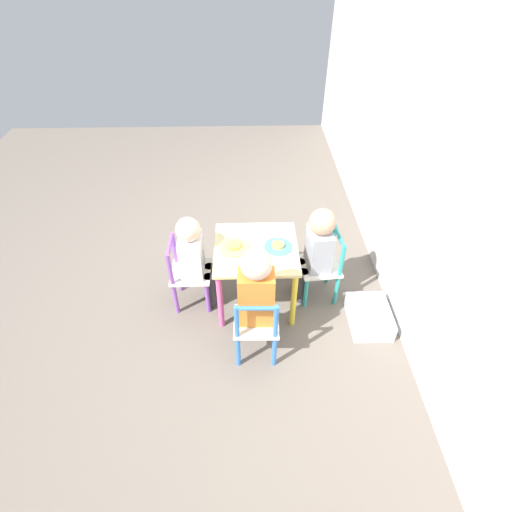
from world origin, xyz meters
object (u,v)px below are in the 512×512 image
(chair_purple, at_px, (188,274))
(child_right, at_px, (256,293))
(kids_table, at_px, (256,257))
(chair_blue, at_px, (256,326))
(plate_front, at_px, (234,247))
(storage_bin, at_px, (369,316))
(chair_teal, at_px, (323,267))
(plate_back, at_px, (278,246))
(child_front, at_px, (195,255))
(plate_right, at_px, (257,261))
(child_back, at_px, (317,247))

(chair_purple, xyz_separation_m, child_right, (0.39, 0.45, 0.22))
(kids_table, xyz_separation_m, chair_blue, (0.46, -0.01, -0.14))
(chair_purple, bearing_deg, child_right, -131.70)
(chair_purple, height_order, plate_front, chair_purple)
(child_right, distance_m, storage_bin, 0.87)
(chair_teal, bearing_deg, plate_back, -87.67)
(kids_table, xyz_separation_m, child_front, (0.00, -0.39, 0.02))
(chair_blue, distance_m, chair_teal, 0.68)
(kids_table, distance_m, child_right, 0.40)
(kids_table, bearing_deg, plate_back, 90.00)
(plate_front, bearing_deg, plate_right, 45.00)
(chair_purple, relative_size, plate_right, 3.15)
(child_front, bearing_deg, child_right, -136.04)
(child_front, bearing_deg, plate_right, -109.51)
(chair_teal, xyz_separation_m, plate_back, (0.04, -0.31, 0.23))
(storage_bin, bearing_deg, child_front, -101.79)
(chair_blue, xyz_separation_m, child_front, (-0.45, -0.38, 0.16))
(chair_teal, height_order, child_front, child_front)
(child_right, relative_size, plate_back, 4.44)
(storage_bin, bearing_deg, child_right, -78.00)
(chair_teal, bearing_deg, kids_table, -90.00)
(child_right, height_order, plate_front, child_right)
(child_back, relative_size, storage_bin, 2.16)
(storage_bin, bearing_deg, plate_back, -111.57)
(child_front, height_order, plate_right, child_front)
(child_back, distance_m, plate_right, 0.43)
(child_right, xyz_separation_m, plate_front, (-0.40, -0.13, 0.01))
(chair_purple, xyz_separation_m, plate_right, (0.14, 0.46, 0.23))
(chair_purple, bearing_deg, child_back, -87.60)
(chair_teal, xyz_separation_m, plate_front, (0.04, -0.59, 0.23))
(chair_blue, relative_size, child_front, 0.74)
(child_right, bearing_deg, storage_bin, -166.61)
(plate_front, bearing_deg, chair_teal, 94.07)
(kids_table, bearing_deg, child_right, -1.39)
(chair_blue, height_order, plate_front, chair_blue)
(chair_blue, height_order, chair_teal, same)
(child_right, bearing_deg, chair_teal, -135.17)
(child_front, bearing_deg, storage_bin, -101.93)
(child_back, xyz_separation_m, plate_back, (0.04, -0.25, 0.04))
(plate_right, bearing_deg, plate_back, 135.00)
(kids_table, distance_m, plate_right, 0.16)
(kids_table, xyz_separation_m, chair_purple, (0.00, -0.46, -0.14))
(chair_purple, height_order, plate_right, chair_purple)
(child_right, relative_size, plate_right, 4.80)
(plate_front, height_order, storage_bin, plate_front)
(plate_right, xyz_separation_m, plate_back, (-0.14, 0.14, 0.00))
(chair_purple, relative_size, chair_blue, 1.00)
(child_right, height_order, child_back, child_right)
(plate_back, bearing_deg, child_back, 98.19)
(plate_front, bearing_deg, plate_back, 90.00)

